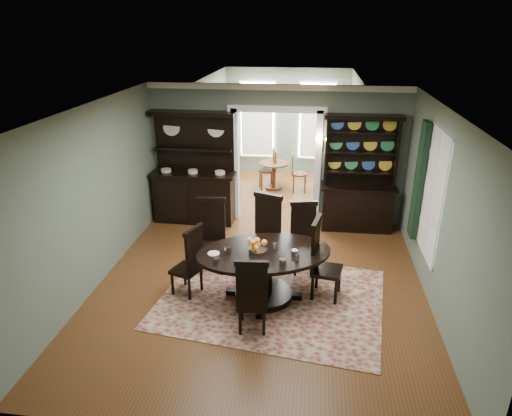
{
  "coord_description": "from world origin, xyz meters",
  "views": [
    {
      "loc": [
        0.79,
        -6.55,
        4.19
      ],
      "look_at": [
        -0.13,
        0.6,
        1.22
      ],
      "focal_mm": 32.0,
      "sensor_mm": 36.0,
      "label": 1
    }
  ],
  "objects_px": {
    "dining_table": "(264,266)",
    "sideboard": "(195,184)",
    "welsh_dresser": "(358,189)",
    "parlor_table": "(274,172)"
  },
  "relations": [
    {
      "from": "dining_table",
      "to": "parlor_table",
      "type": "height_order",
      "value": "dining_table"
    },
    {
      "from": "welsh_dresser",
      "to": "dining_table",
      "type": "bearing_deg",
      "value": -120.06
    },
    {
      "from": "parlor_table",
      "to": "dining_table",
      "type": "bearing_deg",
      "value": -86.46
    },
    {
      "from": "sideboard",
      "to": "welsh_dresser",
      "type": "xyz_separation_m",
      "value": [
        3.55,
        0.02,
        0.04
      ]
    },
    {
      "from": "dining_table",
      "to": "sideboard",
      "type": "height_order",
      "value": "sideboard"
    },
    {
      "from": "dining_table",
      "to": "sideboard",
      "type": "xyz_separation_m",
      "value": [
        -1.88,
        2.95,
        0.27
      ]
    },
    {
      "from": "parlor_table",
      "to": "welsh_dresser",
      "type": "bearing_deg",
      "value": -48.36
    },
    {
      "from": "parlor_table",
      "to": "sideboard",
      "type": "bearing_deg",
      "value": -124.6
    },
    {
      "from": "dining_table",
      "to": "sideboard",
      "type": "distance_m",
      "value": 3.51
    },
    {
      "from": "welsh_dresser",
      "to": "parlor_table",
      "type": "bearing_deg",
      "value": 130.93
    }
  ]
}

